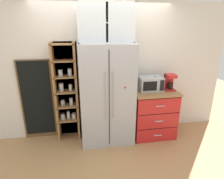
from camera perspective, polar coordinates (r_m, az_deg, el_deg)
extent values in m
plane|color=tan|center=(3.77, -1.45, -14.93)|extent=(10.65, 10.65, 0.00)
cube|color=silver|center=(3.64, -2.53, 5.72)|extent=(4.95, 0.10, 2.55)
cube|color=#ADAFB5|center=(3.39, -1.67, -1.56)|extent=(0.96, 0.63, 1.83)
cube|color=black|center=(3.10, -0.84, -3.54)|extent=(0.01, 0.01, 1.68)
cylinder|color=#ADAFB5|center=(3.05, -1.93, -2.09)|extent=(0.02, 0.02, 0.82)
cylinder|color=#ADAFB5|center=(3.06, 0.29, -1.96)|extent=(0.02, 0.02, 0.82)
cube|color=red|center=(3.07, 4.08, 0.58)|extent=(0.02, 0.01, 0.02)
cube|color=#93513A|center=(3.69, -13.67, -0.28)|extent=(0.46, 0.04, 1.85)
cube|color=#9E7042|center=(3.56, -16.86, -1.25)|extent=(0.04, 0.27, 1.85)
cube|color=#9E7042|center=(3.53, -10.76, -0.93)|extent=(0.04, 0.27, 1.85)
cube|color=#9E7042|center=(3.74, -13.20, -8.76)|extent=(0.40, 0.27, 0.02)
cylinder|color=silver|center=(3.72, -14.87, -8.04)|extent=(0.08, 0.08, 0.10)
cylinder|color=#CCB78C|center=(3.73, -14.85, -8.25)|extent=(0.07, 0.07, 0.07)
cylinder|color=#B2B2B7|center=(3.70, -14.94, -7.26)|extent=(0.08, 0.08, 0.01)
cylinder|color=silver|center=(3.71, -13.20, -7.64)|extent=(0.06, 0.06, 0.14)
cylinder|color=#B77A38|center=(3.72, -13.18, -7.93)|extent=(0.05, 0.05, 0.09)
cylinder|color=#B2B2B7|center=(3.68, -13.29, -6.60)|extent=(0.06, 0.06, 0.01)
cylinder|color=silver|center=(3.70, -11.62, -7.96)|extent=(0.08, 0.08, 0.10)
cylinder|color=white|center=(3.71, -11.60, -8.16)|extent=(0.07, 0.07, 0.07)
cylinder|color=#B2B2B7|center=(3.68, -11.67, -7.20)|extent=(0.07, 0.07, 0.01)
cube|color=#9E7042|center=(3.63, -13.52, -4.77)|extent=(0.40, 0.27, 0.02)
cylinder|color=silver|center=(3.62, -14.87, -3.96)|extent=(0.08, 0.08, 0.09)
cylinder|color=#E0C67F|center=(3.63, -14.85, -4.17)|extent=(0.07, 0.07, 0.06)
cylinder|color=#B2B2B7|center=(3.60, -14.94, -3.19)|extent=(0.07, 0.07, 0.01)
cylinder|color=silver|center=(3.57, -12.41, -3.71)|extent=(0.06, 0.06, 0.13)
cylinder|color=#2D2D2D|center=(3.58, -12.38, -4.01)|extent=(0.05, 0.05, 0.09)
cylinder|color=#B2B2B7|center=(3.55, -12.49, -2.63)|extent=(0.06, 0.06, 0.01)
cube|color=#9E7042|center=(3.53, -13.87, -0.54)|extent=(0.40, 0.27, 0.02)
cylinder|color=silver|center=(3.51, -15.30, 0.62)|extent=(0.08, 0.08, 0.14)
cylinder|color=#382316|center=(3.52, -15.27, 0.30)|extent=(0.07, 0.07, 0.09)
cylinder|color=#B2B2B7|center=(3.49, -15.40, 1.81)|extent=(0.08, 0.08, 0.01)
cylinder|color=silver|center=(3.50, -12.60, 0.53)|extent=(0.06, 0.06, 0.11)
cylinder|color=brown|center=(3.51, -12.59, 0.28)|extent=(0.05, 0.05, 0.07)
cylinder|color=#B2B2B7|center=(3.48, -12.67, 1.49)|extent=(0.06, 0.06, 0.01)
cube|color=#9E7042|center=(3.45, -14.22, 3.91)|extent=(0.40, 0.27, 0.02)
cylinder|color=silver|center=(3.44, -15.54, 4.81)|extent=(0.08, 0.08, 0.10)
cylinder|color=beige|center=(3.44, -15.52, 4.56)|extent=(0.07, 0.07, 0.07)
cylinder|color=#B2B2B7|center=(3.42, -15.62, 5.76)|extent=(0.07, 0.07, 0.01)
cylinder|color=silver|center=(3.43, -12.83, 5.14)|extent=(0.07, 0.07, 0.12)
cylinder|color=white|center=(3.43, -12.81, 4.85)|extent=(0.06, 0.06, 0.08)
cylinder|color=#B2B2B7|center=(3.41, -12.91, 6.23)|extent=(0.07, 0.07, 0.01)
cube|color=#9E7042|center=(3.39, -14.60, 8.54)|extent=(0.40, 0.27, 0.02)
cube|color=#9E7042|center=(3.36, -15.00, 13.30)|extent=(0.40, 0.27, 0.02)
cube|color=red|center=(3.81, 12.34, -7.27)|extent=(0.81, 0.60, 0.90)
cube|color=#9E7042|center=(3.64, 12.84, -0.60)|extent=(0.84, 0.63, 0.04)
cube|color=black|center=(3.64, 13.95, -11.59)|extent=(0.79, 0.00, 0.01)
cube|color=silver|center=(3.70, 13.84, -13.50)|extent=(0.16, 0.01, 0.01)
cube|color=black|center=(3.50, 14.32, -7.34)|extent=(0.79, 0.00, 0.01)
cube|color=silver|center=(3.55, 14.21, -9.40)|extent=(0.16, 0.01, 0.01)
cube|color=black|center=(3.38, 14.72, -2.77)|extent=(0.79, 0.00, 0.01)
cube|color=silver|center=(3.43, 14.60, -4.97)|extent=(0.16, 0.01, 0.01)
cube|color=#ADAFB5|center=(3.61, 11.59, 1.84)|extent=(0.44, 0.32, 0.26)
cube|color=black|center=(3.44, 11.62, 1.02)|extent=(0.26, 0.01, 0.17)
cube|color=black|center=(3.53, 15.11, 1.19)|extent=(0.08, 0.01, 0.20)
cube|color=red|center=(3.73, 17.22, 0.07)|extent=(0.17, 0.20, 0.03)
cube|color=red|center=(3.75, 16.95, 2.36)|extent=(0.17, 0.06, 0.30)
cube|color=red|center=(3.66, 17.61, 4.01)|extent=(0.17, 0.20, 0.06)
cylinder|color=black|center=(3.70, 17.40, 1.12)|extent=(0.11, 0.11, 0.12)
cylinder|color=red|center=(3.58, 13.14, 0.14)|extent=(0.09, 0.09, 0.08)
torus|color=red|center=(3.60, 13.98, 0.26)|extent=(0.05, 0.01, 0.05)
cylinder|color=silver|center=(3.53, 7.36, 0.98)|extent=(0.07, 0.07, 0.17)
cone|color=silver|center=(3.51, 7.42, 2.41)|extent=(0.07, 0.07, 0.04)
cylinder|color=silver|center=(3.50, 7.44, 2.89)|extent=(0.03, 0.03, 0.07)
cylinder|color=black|center=(3.49, 7.47, 3.52)|extent=(0.03, 0.03, 0.01)
cylinder|color=navy|center=(3.63, 12.80, 1.22)|extent=(0.07, 0.07, 0.18)
cone|color=navy|center=(3.60, 12.91, 2.69)|extent=(0.07, 0.07, 0.04)
cylinder|color=navy|center=(3.59, 12.94, 3.15)|extent=(0.03, 0.03, 0.07)
cylinder|color=black|center=(3.58, 12.99, 3.77)|extent=(0.03, 0.03, 0.01)
cube|color=silver|center=(3.36, -2.31, 19.69)|extent=(0.92, 0.02, 0.64)
cube|color=silver|center=(3.23, -2.00, 25.21)|extent=(0.92, 0.32, 0.02)
cube|color=silver|center=(3.21, -1.87, 14.26)|extent=(0.92, 0.32, 0.02)
cube|color=silver|center=(3.18, -10.47, 19.49)|extent=(0.02, 0.32, 0.64)
cube|color=silver|center=(3.30, 6.29, 19.62)|extent=(0.02, 0.32, 0.64)
cube|color=silver|center=(3.21, -1.94, 19.75)|extent=(0.89, 0.30, 0.02)
cube|color=silver|center=(3.03, -6.08, 19.74)|extent=(0.42, 0.01, 0.60)
cube|color=silver|center=(3.10, 2.95, 19.78)|extent=(0.42, 0.01, 0.60)
cylinder|color=silver|center=(3.19, -7.79, 14.28)|extent=(0.05, 0.05, 0.00)
cylinder|color=silver|center=(3.18, -7.81, 14.88)|extent=(0.01, 0.01, 0.07)
cone|color=silver|center=(3.18, -7.86, 15.95)|extent=(0.06, 0.06, 0.05)
cylinder|color=silver|center=(3.20, -3.84, 14.43)|extent=(0.05, 0.05, 0.00)
cylinder|color=silver|center=(3.20, -3.85, 15.02)|extent=(0.01, 0.01, 0.07)
cone|color=silver|center=(3.20, -3.87, 16.09)|extent=(0.06, 0.06, 0.05)
cylinder|color=silver|center=(3.23, 0.06, 14.50)|extent=(0.05, 0.05, 0.00)
cylinder|color=silver|center=(3.23, 0.06, 15.09)|extent=(0.01, 0.01, 0.07)
cone|color=silver|center=(3.22, 0.07, 16.15)|extent=(0.06, 0.06, 0.05)
cylinder|color=silver|center=(3.27, 3.88, 14.51)|extent=(0.05, 0.05, 0.00)
cylinder|color=silver|center=(3.27, 3.89, 15.09)|extent=(0.01, 0.01, 0.07)
cone|color=silver|center=(3.27, 3.92, 16.14)|extent=(0.06, 0.06, 0.05)
cylinder|color=white|center=(3.18, -7.18, 20.36)|extent=(0.06, 0.06, 0.07)
cylinder|color=white|center=(3.21, -1.94, 20.47)|extent=(0.06, 0.06, 0.07)
cylinder|color=white|center=(3.26, 3.18, 20.42)|extent=(0.06, 0.06, 0.07)
cube|color=brown|center=(3.78, -21.86, -3.09)|extent=(0.60, 0.04, 1.54)
cube|color=black|center=(3.75, -21.98, -2.78)|extent=(0.54, 0.01, 1.44)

